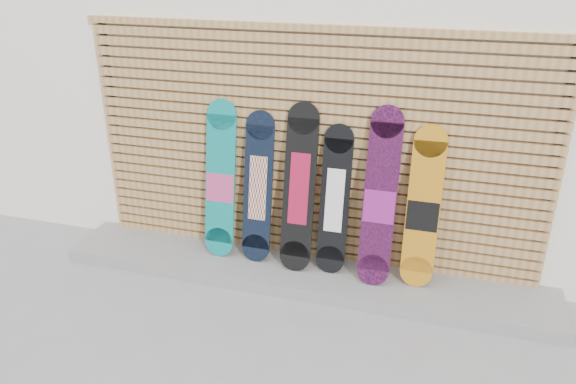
# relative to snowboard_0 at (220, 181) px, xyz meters

# --- Properties ---
(ground) EXTENTS (80.00, 80.00, 0.00)m
(ground) POSITION_rel_snowboard_0_xyz_m (0.98, -0.80, -0.86)
(ground) COLOR gray
(ground) RESTS_ON ground
(building) EXTENTS (12.00, 5.00, 3.60)m
(building) POSITION_rel_snowboard_0_xyz_m (1.48, 2.70, 0.94)
(building) COLOR white
(building) RESTS_ON ground
(concrete_step) EXTENTS (4.60, 0.70, 0.12)m
(concrete_step) POSITION_rel_snowboard_0_xyz_m (0.83, -0.12, -0.80)
(concrete_step) COLOR gray
(concrete_step) RESTS_ON ground
(slat_wall) EXTENTS (4.26, 0.08, 2.29)m
(slat_wall) POSITION_rel_snowboard_0_xyz_m (0.83, 0.17, 0.35)
(slat_wall) COLOR #A47744
(slat_wall) RESTS_ON ground
(snowboard_0) EXTENTS (0.29, 0.29, 1.50)m
(snowboard_0) POSITION_rel_snowboard_0_xyz_m (0.00, 0.00, 0.00)
(snowboard_0) COLOR #0C7978
(snowboard_0) RESTS_ON concrete_step
(snowboard_1) EXTENTS (0.27, 0.29, 1.42)m
(snowboard_1) POSITION_rel_snowboard_0_xyz_m (0.37, 0.00, -0.03)
(snowboard_1) COLOR black
(snowboard_1) RESTS_ON concrete_step
(snowboard_2) EXTENTS (0.29, 0.34, 1.53)m
(snowboard_2) POSITION_rel_snowboard_0_xyz_m (0.78, -0.02, 0.03)
(snowboard_2) COLOR black
(snowboard_2) RESTS_ON concrete_step
(snowboard_3) EXTENTS (0.26, 0.28, 1.36)m
(snowboard_3) POSITION_rel_snowboard_0_xyz_m (1.10, 0.01, -0.06)
(snowboard_3) COLOR black
(snowboard_3) RESTS_ON concrete_step
(snowboard_4) EXTENTS (0.28, 0.37, 1.56)m
(snowboard_4) POSITION_rel_snowboard_0_xyz_m (1.50, -0.04, 0.03)
(snowboard_4) COLOR black
(snowboard_4) RESTS_ON concrete_step
(snowboard_5) EXTENTS (0.28, 0.29, 1.42)m
(snowboard_5) POSITION_rel_snowboard_0_xyz_m (1.87, 0.00, -0.04)
(snowboard_5) COLOR #C37814
(snowboard_5) RESTS_ON concrete_step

